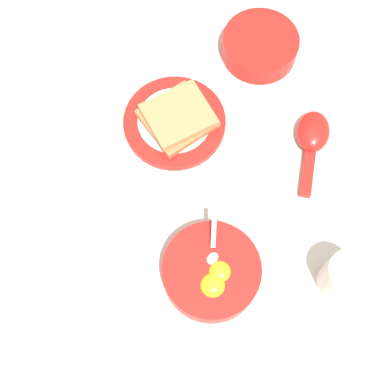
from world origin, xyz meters
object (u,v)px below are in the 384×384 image
object	(u,v)px
egg_bowl	(212,272)
toast_sandwich	(178,117)
toast_plate	(175,122)
congee_bowl	(260,45)
drinking_cup	(344,276)
soup_spoon	(312,137)

from	to	relation	value
egg_bowl	toast_sandwich	xyz separation A→B (m)	(0.18, 0.20, 0.00)
toast_plate	congee_bowl	bearing A→B (deg)	-8.53
toast_sandwich	egg_bowl	bearing A→B (deg)	-131.02
toast_sandwich	toast_plate	bearing A→B (deg)	121.80
drinking_cup	toast_plate	bearing A→B (deg)	80.14
egg_bowl	toast_sandwich	distance (m)	0.27
congee_bowl	toast_sandwich	bearing A→B (deg)	172.73
egg_bowl	soup_spoon	size ratio (longest dim) A/B	0.98
egg_bowl	drinking_cup	size ratio (longest dim) A/B	1.85
soup_spoon	congee_bowl	bearing A→B (deg)	61.69
egg_bowl	soup_spoon	xyz separation A→B (m)	(0.29, 0.00, -0.01)
toast_sandwich	drinking_cup	xyz separation A→B (m)	(-0.07, -0.36, 0.01)
toast_sandwich	drinking_cup	bearing A→B (deg)	-100.47
toast_plate	toast_sandwich	bearing A→B (deg)	-58.20
toast_sandwich	congee_bowl	world-z (taller)	congee_bowl
soup_spoon	drinking_cup	size ratio (longest dim) A/B	1.89
drinking_cup	egg_bowl	bearing A→B (deg)	124.22
toast_sandwich	soup_spoon	bearing A→B (deg)	-60.59
soup_spoon	toast_sandwich	bearing A→B (deg)	119.41
egg_bowl	congee_bowl	xyz separation A→B (m)	(0.38, 0.18, -0.00)
toast_sandwich	drinking_cup	distance (m)	0.37
egg_bowl	toast_plate	xyz separation A→B (m)	(0.17, 0.21, -0.02)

